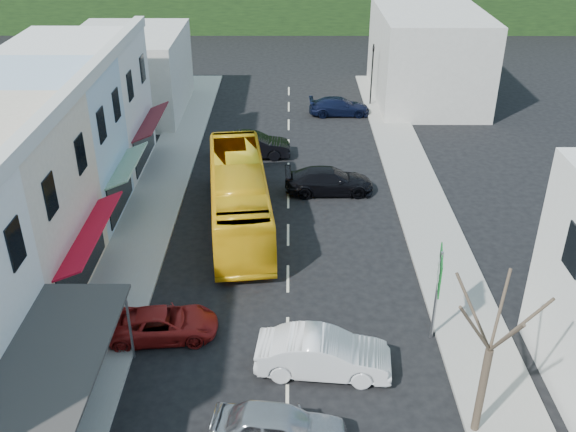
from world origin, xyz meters
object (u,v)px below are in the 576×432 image
object	(u,v)px
bus	(239,198)
street_tree	(490,350)
car_red	(163,322)
car_white	(323,357)
car_silver	(279,429)
pedestrian_left	(113,314)
direction_sign	(436,296)
traffic_signal	(372,75)

from	to	relation	value
bus	street_tree	distance (m)	16.92
car_red	street_tree	bearing A→B (deg)	-119.71
car_white	street_tree	xyz separation A→B (m)	(4.97, -2.93, 2.84)
car_silver	pedestrian_left	distance (m)	8.83
pedestrian_left	direction_sign	xyz separation A→B (m)	(12.80, -0.20, 1.03)
bus	pedestrian_left	size ratio (longest dim) A/B	6.82
bus	car_silver	bearing A→B (deg)	-87.91
car_white	traffic_signal	bearing A→B (deg)	-4.16
car_silver	direction_sign	distance (m)	8.28
car_white	car_red	world-z (taller)	same
car_white	pedestrian_left	bearing A→B (deg)	80.74
car_white	traffic_signal	distance (m)	30.96
car_red	pedestrian_left	world-z (taller)	pedestrian_left
bus	car_red	world-z (taller)	bus
bus	car_silver	distance (m)	15.06
car_red	street_tree	world-z (taller)	street_tree
direction_sign	car_red	bearing A→B (deg)	-169.09
bus	direction_sign	xyz separation A→B (m)	(8.37, -9.37, 0.48)
car_white	street_tree	bearing A→B (deg)	-115.19
car_white	street_tree	world-z (taller)	street_tree
car_silver	street_tree	world-z (taller)	street_tree
car_red	traffic_signal	distance (m)	30.71
car_white	bus	bearing A→B (deg)	24.35
traffic_signal	car_white	bearing A→B (deg)	93.23
car_red	pedestrian_left	size ratio (longest dim) A/B	2.71
direction_sign	traffic_signal	world-z (taller)	traffic_signal
pedestrian_left	traffic_signal	bearing A→B (deg)	-47.90
car_red	direction_sign	size ratio (longest dim) A/B	1.13
car_red	traffic_signal	size ratio (longest dim) A/B	0.95
pedestrian_left	street_tree	bearing A→B (deg)	-133.50
bus	direction_sign	bearing A→B (deg)	-55.00
car_white	street_tree	distance (m)	6.43
pedestrian_left	traffic_signal	xyz separation A→B (m)	(13.45, 28.31, 1.42)
car_white	street_tree	size ratio (longest dim) A/B	0.62
bus	traffic_signal	xyz separation A→B (m)	(9.02, 19.15, 0.87)
car_silver	car_red	bearing A→B (deg)	47.43
street_tree	traffic_signal	bearing A→B (deg)	89.74
bus	street_tree	xyz separation A→B (m)	(8.87, -14.28, 1.99)
car_red	car_silver	bearing A→B (deg)	-145.45
car_silver	car_white	world-z (taller)	same
direction_sign	traffic_signal	xyz separation A→B (m)	(0.65, 28.52, 0.40)
direction_sign	street_tree	distance (m)	5.16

